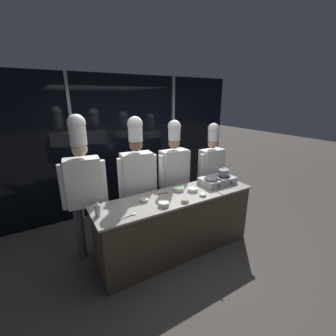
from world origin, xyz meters
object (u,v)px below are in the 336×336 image
(prep_bowl_garlic, at_px, (203,195))
(chef_pastry, at_px, (211,166))
(frying_pan, at_px, (212,177))
(serving_spoon_solid, at_px, (131,215))
(squeeze_bottle_clear, at_px, (97,209))
(prep_bowl_mushrooms, at_px, (185,200))
(chef_sous, at_px, (137,174))
(prep_bowl_rice, at_px, (193,189))
(stock_pot, at_px, (224,172))
(prep_bowl_bean_sprouts, at_px, (164,204))
(prep_bowl_scallions, at_px, (179,189))
(chef_line, at_px, (174,169))
(serving_spoon_slotted, at_px, (164,193))
(portable_stove, at_px, (217,180))
(chef_head, at_px, (83,181))
(prep_bowl_onion, at_px, (144,200))

(prep_bowl_garlic, relative_size, chef_pastry, 0.05)
(frying_pan, relative_size, serving_spoon_solid, 1.71)
(squeeze_bottle_clear, relative_size, prep_bowl_mushrooms, 1.78)
(prep_bowl_garlic, height_order, chef_sous, chef_sous)
(prep_bowl_rice, bearing_deg, squeeze_bottle_clear, -179.79)
(stock_pot, height_order, prep_bowl_bean_sprouts, stock_pot)
(frying_pan, xyz_separation_m, prep_bowl_scallions, (-0.57, 0.09, -0.11))
(prep_bowl_rice, xyz_separation_m, chef_line, (0.05, 0.61, 0.14))
(chef_sous, bearing_deg, chef_line, -168.55)
(prep_bowl_rice, relative_size, serving_spoon_slotted, 0.71)
(portable_stove, relative_size, serving_spoon_slotted, 2.56)
(stock_pot, distance_m, serving_spoon_solid, 1.76)
(serving_spoon_solid, height_order, chef_sous, chef_sous)
(chef_line, bearing_deg, squeeze_bottle_clear, 20.49)
(prep_bowl_scallions, bearing_deg, squeeze_bottle_clear, -173.75)
(frying_pan, distance_m, prep_bowl_bean_sprouts, 1.05)
(chef_pastry, bearing_deg, stock_pot, 68.45)
(chef_sous, xyz_separation_m, chef_pastry, (1.50, 0.00, -0.12))
(prep_bowl_rice, bearing_deg, serving_spoon_solid, -169.19)
(squeeze_bottle_clear, xyz_separation_m, prep_bowl_rice, (1.42, 0.01, -0.06))
(stock_pot, bearing_deg, prep_bowl_bean_sprouts, -169.38)
(prep_bowl_scallions, bearing_deg, serving_spoon_solid, -159.59)
(stock_pot, relative_size, serving_spoon_solid, 0.82)
(chef_pastry, bearing_deg, chef_sous, -2.04)
(frying_pan, relative_size, chef_line, 0.22)
(serving_spoon_solid, relative_size, chef_pastry, 0.13)
(prep_bowl_mushrooms, relative_size, chef_pastry, 0.06)
(prep_bowl_garlic, bearing_deg, chef_pastry, 42.60)
(prep_bowl_bean_sprouts, relative_size, prep_bowl_mushrooms, 1.39)
(portable_stove, xyz_separation_m, serving_spoon_solid, (-1.60, -0.25, -0.05))
(prep_bowl_mushrooms, bearing_deg, chef_pastry, 34.23)
(portable_stove, xyz_separation_m, serving_spoon_slotted, (-0.94, 0.11, -0.05))
(portable_stove, bearing_deg, stock_pot, 0.09)
(serving_spoon_slotted, relative_size, chef_line, 0.12)
(serving_spoon_slotted, height_order, serving_spoon_solid, same)
(prep_bowl_bean_sprouts, bearing_deg, chef_line, 50.47)
(prep_bowl_mushrooms, height_order, chef_head, chef_head)
(chef_head, xyz_separation_m, chef_pastry, (2.29, -0.00, -0.15))
(prep_bowl_scallions, relative_size, chef_line, 0.09)
(frying_pan, height_order, serving_spoon_solid, frying_pan)
(squeeze_bottle_clear, bearing_deg, serving_spoon_solid, -30.29)
(prep_bowl_onion, xyz_separation_m, prep_bowl_garlic, (0.80, -0.27, -0.00))
(stock_pot, xyz_separation_m, prep_bowl_bean_sprouts, (-1.28, -0.24, -0.14))
(chef_head, height_order, chef_line, chef_head)
(prep_bowl_scallions, relative_size, prep_bowl_rice, 1.08)
(frying_pan, bearing_deg, squeeze_bottle_clear, -178.58)
(serving_spoon_slotted, xyz_separation_m, chef_head, (-1.04, 0.40, 0.26))
(prep_bowl_mushrooms, bearing_deg, chef_sous, 114.12)
(prep_bowl_mushrooms, height_order, serving_spoon_slotted, prep_bowl_mushrooms)
(prep_bowl_scallions, xyz_separation_m, prep_bowl_onion, (-0.61, -0.07, -0.01))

